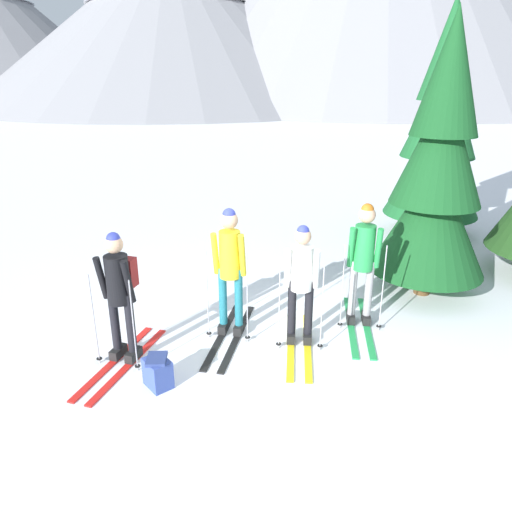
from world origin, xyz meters
name	(u,v)px	position (x,y,z in m)	size (l,w,h in m)	color
ground_plane	(248,342)	(0.00, 0.00, 0.00)	(400.00, 400.00, 0.00)	white
skier_in_black	(120,291)	(-1.54, -0.31, 0.94)	(0.89, 1.72, 1.68)	red
skier_in_yellow	(230,265)	(-0.21, 0.28, 1.01)	(0.73, 1.81, 1.79)	black
skier_in_white	(301,282)	(0.69, -0.03, 0.89)	(0.61, 1.70, 1.64)	yellow
skier_in_green	(363,258)	(1.62, 0.48, 1.01)	(0.60, 1.79, 1.78)	green
pine_tree_mid	(440,133)	(4.17, 4.49, 2.22)	(2.01, 2.01, 4.85)	#51381E
pine_tree_far	(437,175)	(2.90, 1.42, 1.96)	(1.77, 1.77, 4.28)	#51381E
backpack_on_snow_front	(158,372)	(-1.06, -0.91, 0.19)	(0.38, 0.40, 0.38)	#384C99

